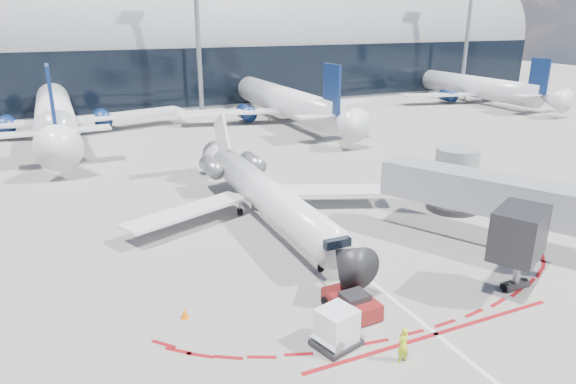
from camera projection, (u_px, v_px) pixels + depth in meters
name	position (u px, v px, depth m)	size (l,w,h in m)	color
ground	(322.00, 241.00, 33.97)	(260.00, 260.00, 0.00)	slate
apron_centerline	(308.00, 230.00, 35.69)	(0.25, 40.00, 0.01)	silver
apron_stop_bar	(436.00, 334.00, 24.05)	(14.00, 0.25, 0.01)	maroon
terminal_building	(144.00, 51.00, 87.23)	(150.00, 24.15, 24.00)	gray
jet_bridge	(474.00, 192.00, 34.20)	(10.03, 15.20, 4.90)	gray
light_mast_centre	(198.00, 28.00, 73.24)	(0.70, 0.70, 25.00)	gray
light_mast_east	(468.00, 26.00, 92.67)	(0.70, 0.70, 25.00)	gray
regional_jet	(262.00, 191.00, 37.23)	(20.55, 25.34, 6.35)	silver
pushback_tug	(352.00, 303.00, 25.64)	(2.11, 4.70, 1.21)	#600D13
ramp_worker	(403.00, 345.00, 21.90)	(0.61, 0.40, 1.66)	#C1D716
uld_container	(337.00, 328.00, 22.94)	(2.33, 2.13, 1.84)	black
safety_cone_left	(185.00, 313.00, 25.25)	(0.40, 0.40, 0.56)	#FF6505
bg_airliner_1	(50.00, 85.00, 63.10)	(37.98, 40.21, 12.29)	silver
bg_airliner_2	(281.00, 80.00, 72.08)	(34.80, 36.85, 11.26)	silver
bg_airliner_3	(473.00, 71.00, 88.29)	(31.83, 33.70, 10.30)	silver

